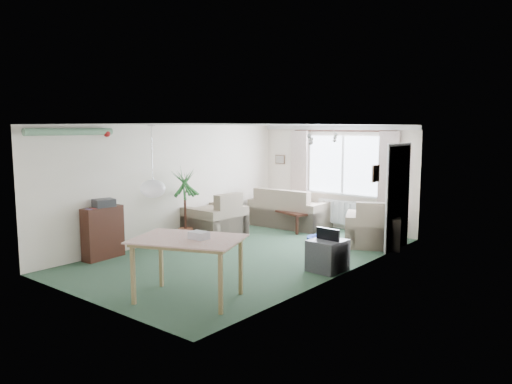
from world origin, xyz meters
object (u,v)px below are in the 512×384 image
Objects in this scene: coffee_table at (293,220)px; houseplant at (185,205)px; sofa at (290,207)px; dining_table at (188,270)px; armchair_left at (214,215)px; bookshelf at (103,233)px; pet_bed at (321,240)px; armchair_corner at (373,223)px; tv_cube at (328,255)px.

coffee_table is 0.65× the size of houseplant.
sofa is 5.41m from dining_table.
dining_table is at bearing 39.91° from armchair_left.
sofa is 1.94× the size of bookshelf.
houseplant is (0.19, 1.83, 0.30)m from bookshelf.
dining_table is 4.10m from pet_bed.
dining_table reaches higher than pet_bed.
bookshelf reaches higher than pet_bed.
armchair_corner reaches higher than dining_table.
armchair_left reaches higher than coffee_table.
tv_cube is 2.04m from pet_bed.
dining_table reaches higher than coffee_table.
sofa is at bearing 165.89° from armchair_left.
dining_table is at bearing -104.52° from tv_cube.
houseplant is at bearing -175.82° from tv_cube.
armchair_left is at bearing -153.40° from pet_bed.
pet_bed is at bearing 51.36° from bookshelf.
dining_table is at bearing 57.68° from armchair_corner.
tv_cube is (3.35, 0.06, -0.51)m from houseplant.
houseplant is 1.14× the size of dining_table.
tv_cube is (0.76, 2.40, -0.16)m from dining_table.
sofa is 1.36× the size of dining_table.
tv_cube is at bearing 72.34° from dining_table.
tv_cube is at bearing 1.04° from houseplant.
armchair_left is 0.77m from houseplant.
pet_bed is at bearing 95.49° from dining_table.
dining_table is at bearing -42.16° from houseplant.
armchair_left is 1.93m from coffee_table.
armchair_corner is 1.82× the size of tv_cube.
armchair_corner reaches higher than coffee_table.
armchair_left reaches higher than pet_bed.
armchair_left is 0.71× the size of houseplant.
armchair_left is (-0.56, -2.03, 0.03)m from sofa.
dining_table is at bearing -84.51° from pet_bed.
armchair_corner is 1.11m from pet_bed.
bookshelf is 4.30m from pet_bed.
bookshelf is at bearing 24.81° from armchair_corner.
sofa is 4.64m from bookshelf.
coffee_table is 5.00m from dining_table.
tv_cube is at bearing 79.90° from armchair_left.
sofa reaches higher than coffee_table.
houseplant reaches higher than dining_table.
armchair_corner is at bearing -6.41° from coffee_table.
tv_cube reaches higher than pet_bed.
bookshelf reaches higher than coffee_table.
bookshelf is at bearing -6.42° from armchair_left.
armchair_corner is 3.81m from houseplant.
dining_table is (1.88, -5.07, -0.04)m from sofa.
tv_cube is (2.33, -2.34, 0.03)m from coffee_table.
houseplant is at bearing 79.29° from bookshelf.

